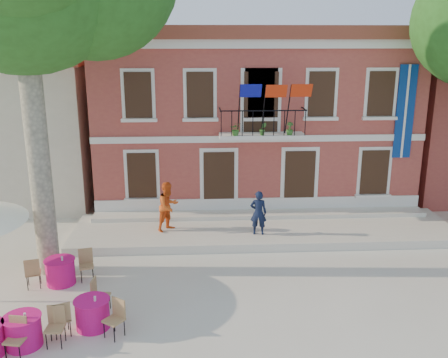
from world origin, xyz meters
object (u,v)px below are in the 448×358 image
cafe_table_3 (60,270)px  pedestrian_navy (258,213)px  cafe_table_1 (92,312)px  pedestrian_orange (168,206)px  cafe_table_4 (23,330)px

cafe_table_3 → pedestrian_navy: bearing=24.6°
pedestrian_navy → cafe_table_3: size_ratio=0.82×
cafe_table_1 → pedestrian_navy: bearing=47.7°
cafe_table_1 → pedestrian_orange: bearing=74.6°
pedestrian_orange → cafe_table_3: 4.63m
cafe_table_3 → cafe_table_4: (-0.06, -3.13, 0.00)m
pedestrian_navy → cafe_table_4: bearing=52.4°
pedestrian_orange → cafe_table_1: size_ratio=0.97×
pedestrian_navy → cafe_table_1: bearing=56.5°
cafe_table_4 → pedestrian_navy: bearing=43.6°
pedestrian_navy → cafe_table_3: 6.87m
cafe_table_4 → pedestrian_orange: bearing=64.8°
cafe_table_3 → cafe_table_4: same height
pedestrian_navy → pedestrian_orange: pedestrian_orange is taller
pedestrian_navy → cafe_table_3: pedestrian_navy is taller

